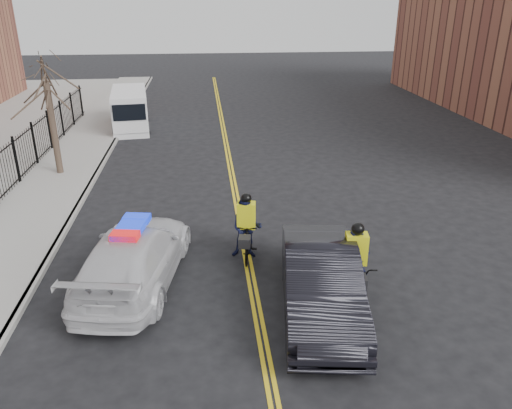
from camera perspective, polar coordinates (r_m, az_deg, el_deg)
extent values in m
plane|color=black|center=(14.01, -0.42, -9.24)|extent=(120.00, 120.00, 0.00)
cube|color=gold|center=(21.19, -2.78, 2.28)|extent=(0.10, 60.00, 0.01)
cube|color=gold|center=(21.20, -2.35, 2.29)|extent=(0.10, 60.00, 0.01)
cube|color=gray|center=(22.07, -22.40, 1.56)|extent=(3.00, 60.00, 0.15)
cube|color=gray|center=(21.68, -18.60, 1.75)|extent=(0.20, 60.00, 0.15)
cylinder|color=#362A20|center=(23.35, -22.15, 8.08)|extent=(0.28, 0.28, 4.00)
imported|color=silver|center=(14.14, -13.75, -5.79)|extent=(3.22, 5.96, 1.64)
cube|color=#0C26CC|center=(13.74, -14.09, -2.50)|extent=(0.93, 1.60, 0.16)
imported|color=black|center=(12.62, 7.45, -8.79)|extent=(2.50, 5.45, 1.73)
cube|color=white|center=(31.22, -14.19, 10.50)|extent=(2.56, 5.48, 2.25)
cube|color=white|center=(29.01, -14.18, 9.19)|extent=(1.99, 1.00, 1.17)
cube|color=black|center=(28.50, -14.29, 10.16)|extent=(1.76, 0.30, 0.88)
cylinder|color=black|center=(29.90, -15.85, 8.25)|extent=(0.32, 0.71, 0.69)
cylinder|color=black|center=(29.85, -12.26, 8.58)|extent=(0.32, 0.71, 0.69)
cylinder|color=black|center=(32.95, -15.67, 9.57)|extent=(0.32, 0.71, 0.69)
cylinder|color=black|center=(32.90, -12.40, 9.87)|extent=(0.32, 0.71, 0.69)
imported|color=black|center=(13.54, 11.10, -8.12)|extent=(1.06, 2.27, 1.15)
imported|color=black|center=(13.34, 11.23, -6.61)|extent=(0.78, 0.57, 1.97)
cube|color=yellow|center=(13.13, 11.38, -4.96)|extent=(0.61, 0.46, 0.83)
sphere|color=black|center=(12.88, 11.57, -2.75)|extent=(0.33, 0.33, 0.33)
cube|color=black|center=(12.73, 11.70, -8.65)|extent=(0.41, 0.45, 0.31)
imported|color=black|center=(15.21, -1.09, -3.82)|extent=(0.90, 2.11, 1.23)
imported|color=black|center=(15.06, -1.10, -2.68)|extent=(1.03, 0.86, 1.90)
cube|color=yellow|center=(14.89, -1.12, -1.23)|extent=(0.59, 0.45, 0.80)
sphere|color=black|center=(14.68, -1.13, 0.70)|extent=(0.32, 0.32, 0.32)
cube|color=black|center=(14.44, -1.31, -4.26)|extent=(0.40, 0.44, 0.30)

